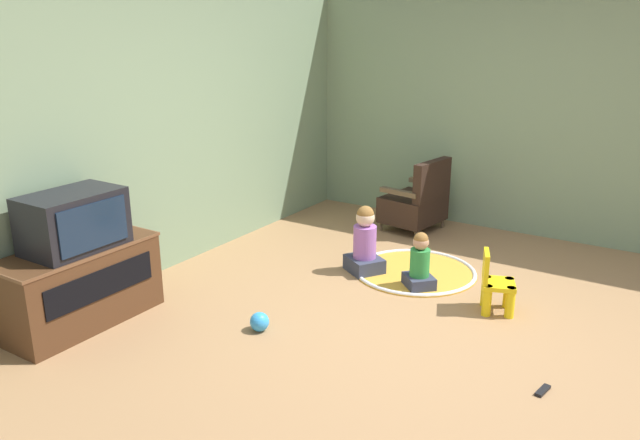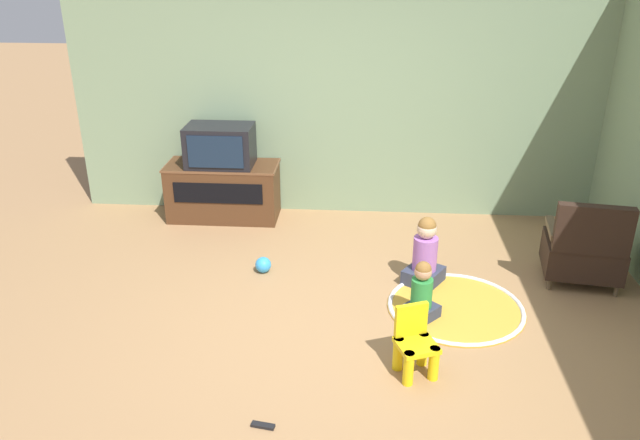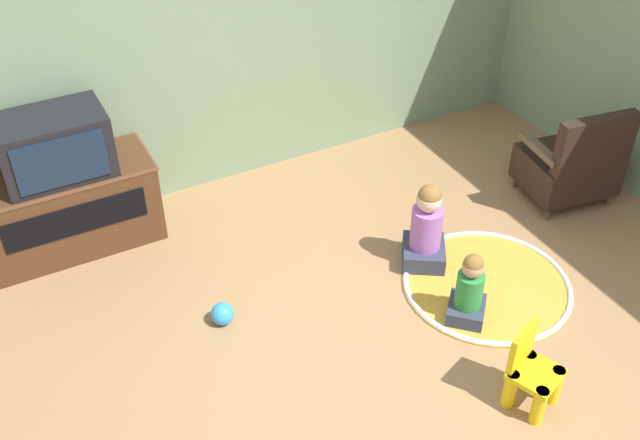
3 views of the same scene
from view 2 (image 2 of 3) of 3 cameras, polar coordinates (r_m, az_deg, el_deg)
The scene contains 11 objects.
ground_plane at distance 4.90m, azimuth 1.87°, elevation -10.43°, with size 30.00×30.00×0.00m, color #9E754C.
wall_back at distance 6.73m, azimuth 1.77°, elevation 11.61°, with size 5.73×0.12×2.67m.
tv_cabinet at distance 6.86m, azimuth -8.82°, elevation 2.72°, with size 1.20×0.52×0.61m.
television at distance 6.68m, azimuth -9.13°, elevation 6.73°, with size 0.70×0.46×0.43m.
black_armchair at distance 5.90m, azimuth 23.01°, elevation -2.57°, with size 0.71×0.64×0.81m.
yellow_kid_chair at distance 4.45m, azimuth 8.67°, elevation -11.42°, with size 0.34×0.33×0.50m.
play_mat at distance 5.33m, azimuth 12.30°, elevation -7.79°, with size 1.13×1.13×0.04m.
child_watching_left at distance 5.04m, azimuth 9.26°, elevation -6.73°, with size 0.34×0.35×0.51m.
child_watching_center at distance 5.53m, azimuth 9.57°, elevation -3.20°, with size 0.41×0.43×0.64m.
toy_ball at distance 5.75m, azimuth -5.21°, elevation -4.10°, with size 0.15×0.15×0.15m.
remote_control at distance 4.11m, azimuth -5.24°, elevation -18.21°, with size 0.16×0.07×0.02m.
Camera 2 is at (0.13, -4.04, 2.76)m, focal length 35.00 mm.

